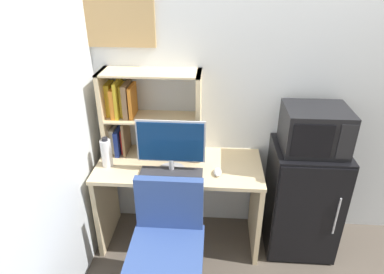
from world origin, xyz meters
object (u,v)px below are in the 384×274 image
(mini_fridge, at_px, (302,199))
(desk_chair, at_px, (168,255))
(monitor, at_px, (171,145))
(microwave, at_px, (315,129))
(computer_mouse, at_px, (218,172))
(keyboard, at_px, (172,172))
(hutch_bookshelf, at_px, (138,111))
(wall_corkboard, at_px, (107,9))
(water_bottle, at_px, (106,153))

(mini_fridge, distance_m, desk_chair, 1.15)
(monitor, relative_size, microwave, 1.10)
(desk_chair, bearing_deg, computer_mouse, 54.54)
(computer_mouse, bearing_deg, keyboard, -176.65)
(hutch_bookshelf, bearing_deg, keyboard, -45.86)
(mini_fridge, relative_size, wall_corkboard, 1.37)
(computer_mouse, distance_m, water_bottle, 0.83)
(water_bottle, xyz_separation_m, desk_chair, (0.51, -0.50, -0.47))
(keyboard, distance_m, computer_mouse, 0.33)
(hutch_bookshelf, height_order, wall_corkboard, wall_corkboard)
(computer_mouse, bearing_deg, hutch_bookshelf, 156.03)
(hutch_bookshelf, distance_m, keyboard, 0.54)
(water_bottle, relative_size, microwave, 0.53)
(monitor, xyz_separation_m, mini_fridge, (1.01, 0.12, -0.51))
(water_bottle, bearing_deg, wall_corkboard, 86.05)
(desk_chair, relative_size, wall_corkboard, 1.33)
(computer_mouse, xyz_separation_m, water_bottle, (-0.82, 0.06, 0.09))
(microwave, relative_size, desk_chair, 0.51)
(hutch_bookshelf, distance_m, microwave, 1.30)
(monitor, distance_m, water_bottle, 0.50)
(hutch_bookshelf, distance_m, wall_corkboard, 0.74)
(hutch_bookshelf, height_order, computer_mouse, hutch_bookshelf)
(mini_fridge, distance_m, wall_corkboard, 2.02)
(mini_fridge, bearing_deg, keyboard, -171.20)
(computer_mouse, height_order, wall_corkboard, wall_corkboard)
(keyboard, xyz_separation_m, desk_chair, (0.02, -0.42, -0.37))
(microwave, bearing_deg, keyboard, -171.04)
(monitor, height_order, mini_fridge, monitor)
(water_bottle, relative_size, desk_chair, 0.27)
(water_bottle, bearing_deg, microwave, 3.10)
(mini_fridge, height_order, wall_corkboard, wall_corkboard)
(monitor, xyz_separation_m, water_bottle, (-0.49, 0.04, -0.11))
(mini_fridge, relative_size, microwave, 2.04)
(monitor, relative_size, keyboard, 1.08)
(monitor, bearing_deg, microwave, 7.12)
(computer_mouse, relative_size, water_bottle, 0.46)
(hutch_bookshelf, height_order, monitor, hutch_bookshelf)
(computer_mouse, xyz_separation_m, wall_corkboard, (-0.80, 0.38, 1.06))
(hutch_bookshelf, height_order, water_bottle, hutch_bookshelf)
(monitor, relative_size, water_bottle, 2.08)
(microwave, bearing_deg, monitor, -172.88)
(desk_chair, bearing_deg, microwave, 30.49)
(hutch_bookshelf, xyz_separation_m, desk_chair, (0.30, -0.72, -0.72))
(monitor, bearing_deg, wall_corkboard, 141.61)
(monitor, bearing_deg, desk_chair, -87.54)
(computer_mouse, bearing_deg, monitor, 177.74)
(hutch_bookshelf, bearing_deg, microwave, -5.99)
(monitor, bearing_deg, mini_fridge, 6.95)
(hutch_bookshelf, bearing_deg, desk_chair, -67.19)
(monitor, bearing_deg, computer_mouse, -2.26)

